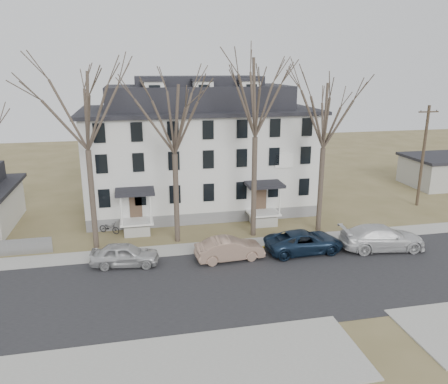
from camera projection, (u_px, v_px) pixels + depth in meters
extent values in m
plane|color=olive|center=(282.00, 298.00, 25.22)|extent=(120.00, 120.00, 0.00)
cube|color=#27272A|center=(271.00, 282.00, 27.10)|extent=(120.00, 10.00, 0.04)
cube|color=#A09F97|center=(247.00, 245.00, 32.74)|extent=(120.00, 2.00, 0.08)
cube|color=#A09F97|center=(144.00, 375.00, 18.94)|extent=(20.00, 5.00, 0.08)
cube|color=gold|center=(314.00, 244.00, 32.88)|extent=(14.00, 0.25, 0.06)
cube|color=slate|center=(200.00, 201.00, 41.61)|extent=(20.00, 10.00, 1.00)
cube|color=silver|center=(199.00, 155.00, 40.36)|extent=(20.00, 10.00, 8.00)
cube|color=black|center=(198.00, 110.00, 39.22)|extent=(20.80, 10.80, 0.30)
cube|color=black|center=(198.00, 97.00, 38.91)|extent=(16.00, 7.00, 2.00)
cube|color=black|center=(198.00, 81.00, 38.52)|extent=(11.00, 4.50, 0.80)
cube|color=white|center=(137.00, 221.00, 34.69)|extent=(2.60, 2.00, 0.16)
cube|color=white|center=(263.00, 213.00, 36.75)|extent=(2.60, 2.00, 0.16)
cube|color=white|center=(284.00, 161.00, 36.81)|extent=(1.60, 0.08, 1.20)
cube|color=#A09F97|center=(445.00, 172.00, 48.72)|extent=(8.00, 6.00, 3.00)
cube|color=black|center=(447.00, 157.00, 48.24)|extent=(8.50, 6.50, 0.30)
cylinder|color=#473B31|center=(93.00, 200.00, 31.26)|extent=(0.40, 0.40, 7.28)
cylinder|color=#473B31|center=(176.00, 199.00, 32.51)|extent=(0.40, 0.40, 6.76)
cylinder|color=#473B31|center=(254.00, 188.00, 33.55)|extent=(0.40, 0.40, 7.80)
cylinder|color=#473B31|center=(320.00, 190.00, 34.77)|extent=(0.40, 0.40, 6.76)
cylinder|color=#3D3023|center=(423.00, 157.00, 40.70)|extent=(0.28, 0.28, 9.50)
cube|color=#3D3023|center=(429.00, 112.00, 39.55)|extent=(2.00, 0.12, 0.12)
imported|color=silver|center=(125.00, 255.00, 29.08)|extent=(4.69, 2.35, 1.53)
imported|color=#9A7A66|center=(230.00, 249.00, 29.96)|extent=(4.83, 2.00, 1.55)
imported|color=#132338|center=(304.00, 242.00, 31.19)|extent=(5.70, 2.80, 1.56)
imported|color=silver|center=(382.00, 238.00, 31.66)|extent=(6.34, 3.16, 1.77)
imported|color=black|center=(109.00, 228.00, 34.78)|extent=(1.86, 1.45, 0.94)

